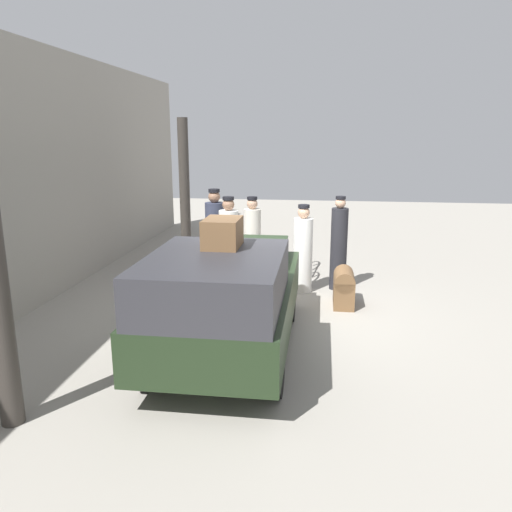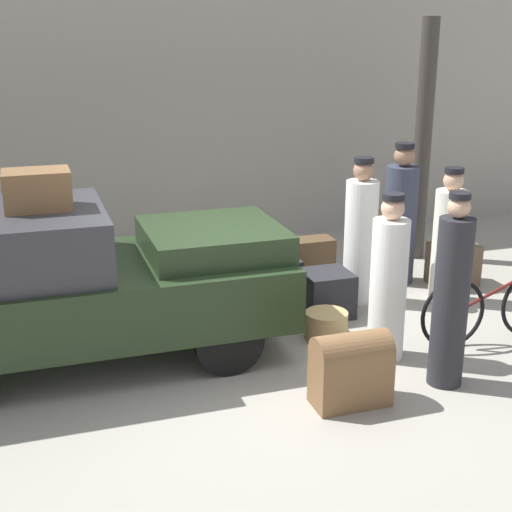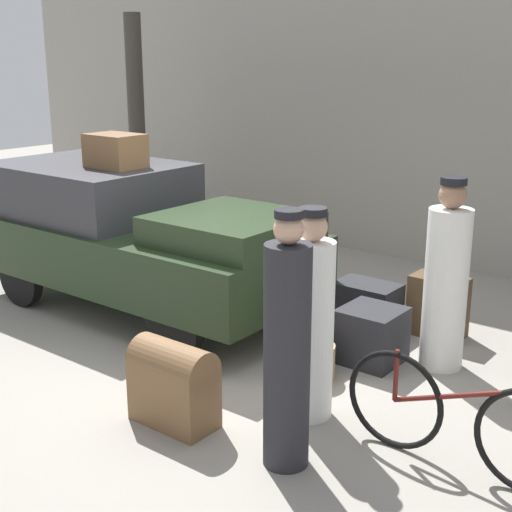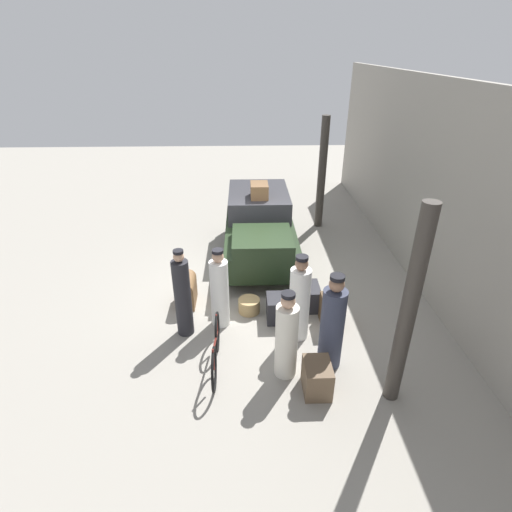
{
  "view_description": "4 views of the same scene",
  "coord_description": "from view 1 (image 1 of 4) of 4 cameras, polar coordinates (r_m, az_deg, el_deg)",
  "views": [
    {
      "loc": [
        -7.95,
        -0.88,
        2.97
      ],
      "look_at": [
        0.2,
        0.2,
        0.95
      ],
      "focal_mm": 35.0,
      "sensor_mm": 36.0,
      "label": 1
    },
    {
      "loc": [
        -1.96,
        -6.39,
        3.17
      ],
      "look_at": [
        0.2,
        0.2,
        0.95
      ],
      "focal_mm": 50.0,
      "sensor_mm": 36.0,
      "label": 2
    },
    {
      "loc": [
        4.15,
        -4.85,
        2.78
      ],
      "look_at": [
        0.2,
        0.2,
        0.95
      ],
      "focal_mm": 50.0,
      "sensor_mm": 36.0,
      "label": 3
    },
    {
      "loc": [
        7.93,
        -0.05,
        5.04
      ],
      "look_at": [
        0.2,
        0.2,
        0.95
      ],
      "focal_mm": 28.0,
      "sensor_mm": 36.0,
      "label": 4
    }
  ],
  "objects": [
    {
      "name": "ground_plane",
      "position": [
        8.53,
        1.16,
        -6.57
      ],
      "size": [
        30.0,
        30.0,
        0.0
      ],
      "primitive_type": "plane",
      "color": "gray"
    },
    {
      "name": "station_building_facade",
      "position": [
        9.39,
        -24.58,
        8.18
      ],
      "size": [
        16.0,
        0.15,
        4.5
      ],
      "color": "gray",
      "rests_on": "ground"
    },
    {
      "name": "canopy_pillar_right",
      "position": [
        11.78,
        -8.16,
        7.3
      ],
      "size": [
        0.24,
        0.24,
        3.33
      ],
      "color": "#38332D",
      "rests_on": "ground"
    },
    {
      "name": "truck",
      "position": [
        6.76,
        -3.34,
        -4.33
      ],
      "size": [
        3.9,
        1.74,
        1.57
      ],
      "color": "black",
      "rests_on": "ground"
    },
    {
      "name": "bicycle",
      "position": [
        10.83,
        5.72,
        -0.09
      ],
      "size": [
        1.71,
        0.04,
        0.8
      ],
      "color": "black",
      "rests_on": "ground"
    },
    {
      "name": "wicker_basket",
      "position": [
        9.36,
        1.62,
        -3.73
      ],
      "size": [
        0.46,
        0.46,
        0.3
      ],
      "color": "tan",
      "rests_on": "ground"
    },
    {
      "name": "porter_carrying_trunk",
      "position": [
        10.95,
        -4.72,
        2.5
      ],
      "size": [
        0.41,
        0.41,
        1.82
      ],
      "color": "#33384C",
      "rests_on": "ground"
    },
    {
      "name": "porter_with_bicycle",
      "position": [
        9.77,
        9.44,
        1.08
      ],
      "size": [
        0.32,
        0.32,
        1.82
      ],
      "color": "#232328",
      "rests_on": "ground"
    },
    {
      "name": "conductor_in_dark_uniform",
      "position": [
        9.53,
        5.37,
        0.42
      ],
      "size": [
        0.36,
        0.36,
        1.69
      ],
      "color": "white",
      "rests_on": "ground"
    },
    {
      "name": "porter_standing_middle",
      "position": [
        10.12,
        -3.12,
        1.42
      ],
      "size": [
        0.39,
        0.39,
        1.76
      ],
      "color": "white",
      "rests_on": "ground"
    },
    {
      "name": "porter_lifting_near_truck",
      "position": [
        11.03,
        -0.43,
        2.18
      ],
      "size": [
        0.38,
        0.38,
        1.64
      ],
      "color": "silver",
      "rests_on": "ground"
    },
    {
      "name": "suitcase_black_upright",
      "position": [
        9.67,
        -1.9,
        -2.49
      ],
      "size": [
        0.54,
        0.54,
        0.52
      ],
      "color": "#232328",
      "rests_on": "ground"
    },
    {
      "name": "trunk_large_brown",
      "position": [
        11.61,
        -2.45,
        0.35
      ],
      "size": [
        0.57,
        0.44,
        0.54
      ],
      "color": "brown",
      "rests_on": "ground"
    },
    {
      "name": "trunk_umber_medium",
      "position": [
        9.4,
        -6.35,
        -3.08
      ],
      "size": [
        0.64,
        0.43,
        0.51
      ],
      "color": "#232328",
      "rests_on": "ground"
    },
    {
      "name": "trunk_barrel_dark",
      "position": [
        8.93,
        10.01,
        -3.47
      ],
      "size": [
        0.68,
        0.36,
        0.67
      ],
      "color": "brown",
      "rests_on": "ground"
    },
    {
      "name": "trunk_wicker_pale",
      "position": [
        10.06,
        -7.26,
        -1.64
      ],
      "size": [
        0.55,
        0.33,
        0.62
      ],
      "color": "#4C3823",
      "rests_on": "ground"
    },
    {
      "name": "trunk_on_truck_roof",
      "position": [
        6.32,
        -3.85,
        2.67
      ],
      "size": [
        0.6,
        0.44,
        0.36
      ],
      "color": "brown",
      "rests_on": "truck"
    }
  ]
}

